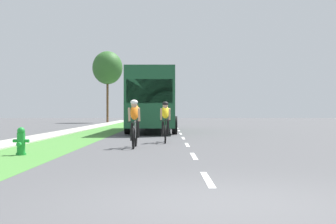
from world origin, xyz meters
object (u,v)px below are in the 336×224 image
(cyclist_lead, at_px, (135,123))
(bus_dark_green, at_px, (154,99))
(cyclist_trailing, at_px, (166,122))
(sedan_silver, at_px, (159,116))
(fire_hydrant_green, at_px, (22,141))
(street_tree_far, at_px, (108,68))

(cyclist_lead, bearing_deg, bus_dark_green, 89.08)
(cyclist_trailing, xyz_separation_m, sedan_silver, (-0.98, 28.91, -0.04))
(fire_hydrant_green, xyz_separation_m, bus_dark_green, (3.12, 14.98, 1.61))
(bus_dark_green, relative_size, sedan_silver, 2.70)
(fire_hydrant_green, xyz_separation_m, cyclist_trailing, (3.92, 4.89, 0.44))
(cyclist_lead, relative_size, cyclist_trailing, 1.00)
(fire_hydrant_green, distance_m, cyclist_trailing, 6.28)
(street_tree_far, bearing_deg, cyclist_lead, -80.60)
(fire_hydrant_green, distance_m, cyclist_lead, 3.84)
(bus_dark_green, xyz_separation_m, sedan_silver, (-0.18, 18.82, -1.21))
(street_tree_far, bearing_deg, fire_hydrant_green, -85.79)
(sedan_silver, height_order, street_tree_far, street_tree_far)
(bus_dark_green, height_order, street_tree_far, street_tree_far)
(cyclist_lead, xyz_separation_m, bus_dark_green, (0.20, 12.52, 1.17))
(fire_hydrant_green, height_order, sedan_silver, sedan_silver)
(fire_hydrant_green, relative_size, sedan_silver, 0.18)
(fire_hydrant_green, bearing_deg, bus_dark_green, 78.24)
(cyclist_trailing, relative_size, sedan_silver, 0.40)
(cyclist_lead, relative_size, street_tree_far, 0.22)
(cyclist_lead, distance_m, sedan_silver, 31.34)
(fire_hydrant_green, bearing_deg, cyclist_trailing, 51.33)
(cyclist_lead, height_order, bus_dark_green, bus_dark_green)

